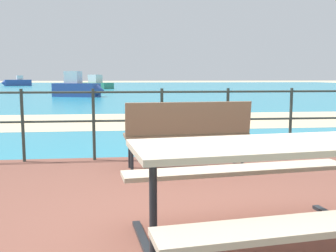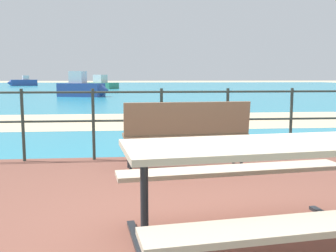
{
  "view_description": "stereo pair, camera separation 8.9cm",
  "coord_description": "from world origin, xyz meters",
  "px_view_note": "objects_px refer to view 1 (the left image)",
  "views": [
    {
      "loc": [
        -0.55,
        -3.09,
        1.25
      ],
      "look_at": [
        0.13,
        2.84,
        0.49
      ],
      "focal_mm": 41.06,
      "sensor_mm": 36.0,
      "label": 1
    },
    {
      "loc": [
        -0.46,
        -3.1,
        1.25
      ],
      "look_at": [
        0.13,
        2.84,
        0.49
      ],
      "focal_mm": 41.06,
      "sensor_mm": 36.0,
      "label": 2
    }
  ],
  "objects_px": {
    "picnic_table": "(275,170)",
    "boat_far": "(93,84)",
    "boat_mid": "(78,88)",
    "park_bench": "(188,129)",
    "boat_near": "(17,82)"
  },
  "relations": [
    {
      "from": "boat_mid",
      "to": "boat_far",
      "type": "height_order",
      "value": "boat_mid"
    },
    {
      "from": "park_bench",
      "to": "boat_far",
      "type": "bearing_deg",
      "value": -88.19
    },
    {
      "from": "park_bench",
      "to": "boat_far",
      "type": "height_order",
      "value": "boat_far"
    },
    {
      "from": "park_bench",
      "to": "boat_mid",
      "type": "relative_size",
      "value": 0.48
    },
    {
      "from": "picnic_table",
      "to": "park_bench",
      "type": "relative_size",
      "value": 1.26
    },
    {
      "from": "picnic_table",
      "to": "boat_far",
      "type": "relative_size",
      "value": 0.45
    },
    {
      "from": "boat_mid",
      "to": "boat_far",
      "type": "relative_size",
      "value": 0.75
    },
    {
      "from": "picnic_table",
      "to": "boat_mid",
      "type": "xyz_separation_m",
      "value": [
        -3.87,
        22.39,
        -0.1
      ]
    },
    {
      "from": "park_bench",
      "to": "boat_near",
      "type": "distance_m",
      "value": 53.57
    },
    {
      "from": "boat_near",
      "to": "boat_mid",
      "type": "distance_m",
      "value": 33.48
    },
    {
      "from": "boat_mid",
      "to": "picnic_table",
      "type": "bearing_deg",
      "value": -58.75
    },
    {
      "from": "boat_near",
      "to": "boat_far",
      "type": "xyz_separation_m",
      "value": [
        11.52,
        -13.92,
        -0.04
      ]
    },
    {
      "from": "picnic_table",
      "to": "boat_far",
      "type": "height_order",
      "value": "boat_far"
    },
    {
      "from": "picnic_table",
      "to": "boat_mid",
      "type": "bearing_deg",
      "value": 92.83
    },
    {
      "from": "picnic_table",
      "to": "boat_near",
      "type": "distance_m",
      "value": 55.95
    }
  ]
}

